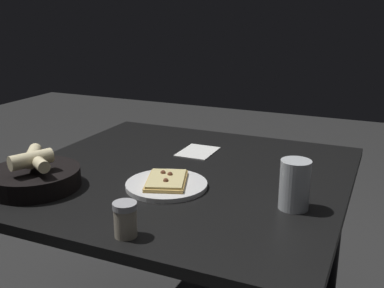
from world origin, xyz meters
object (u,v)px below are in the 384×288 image
object	(u,v)px
dining_table	(181,188)
pepper_shaker	(125,221)
bread_basket	(34,176)
beer_glass	(294,188)
pizza_plate	(166,184)

from	to	relation	value
dining_table	pepper_shaker	size ratio (longest dim) A/B	12.34
dining_table	bread_basket	bearing A→B (deg)	-48.76
beer_glass	pepper_shaker	bearing A→B (deg)	-46.10
pizza_plate	pepper_shaker	xyz separation A→B (m)	(0.31, 0.05, 0.03)
pizza_plate	pepper_shaker	distance (m)	0.31
bread_basket	pepper_shaker	size ratio (longest dim) A/B	3.16
dining_table	pizza_plate	xyz separation A→B (m)	(0.13, 0.02, 0.07)
pizza_plate	pepper_shaker	bearing A→B (deg)	9.23
pizza_plate	beer_glass	xyz separation A→B (m)	(-0.01, 0.37, 0.05)
dining_table	beer_glass	world-z (taller)	beer_glass
dining_table	beer_glass	bearing A→B (deg)	72.09
dining_table	pizza_plate	bearing A→B (deg)	7.07
beer_glass	pepper_shaker	xyz separation A→B (m)	(0.31, -0.32, -0.02)
bread_basket	beer_glass	size ratio (longest dim) A/B	2.00
dining_table	pizza_plate	world-z (taller)	pizza_plate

